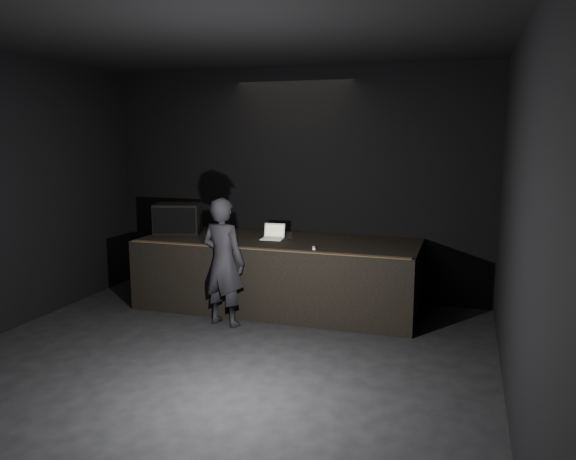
% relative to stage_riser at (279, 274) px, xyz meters
% --- Properties ---
extents(ground, '(7.00, 7.00, 0.00)m').
position_rel_stage_riser_xyz_m(ground, '(0.00, -2.73, -0.50)').
color(ground, black).
rests_on(ground, ground).
extents(room_walls, '(6.10, 7.10, 3.52)m').
position_rel_stage_riser_xyz_m(room_walls, '(0.00, -2.73, 1.52)').
color(room_walls, black).
rests_on(room_walls, ground).
extents(stage_riser, '(4.00, 1.50, 1.00)m').
position_rel_stage_riser_xyz_m(stage_riser, '(0.00, 0.00, 0.00)').
color(stage_riser, black).
rests_on(stage_riser, ground).
extents(riser_lip, '(3.92, 0.10, 0.01)m').
position_rel_stage_riser_xyz_m(riser_lip, '(0.00, -0.71, 0.51)').
color(riser_lip, brown).
rests_on(riser_lip, stage_riser).
extents(stage_monitor, '(0.78, 0.66, 0.45)m').
position_rel_stage_riser_xyz_m(stage_monitor, '(-1.67, 0.09, 0.73)').
color(stage_monitor, black).
rests_on(stage_monitor, stage_riser).
extents(cable, '(0.75, 0.52, 0.02)m').
position_rel_stage_riser_xyz_m(cable, '(-1.60, 0.58, 0.51)').
color(cable, black).
rests_on(cable, stage_riser).
extents(laptop, '(0.33, 0.29, 0.21)m').
position_rel_stage_riser_xyz_m(laptop, '(-0.10, 0.07, 0.56)').
color(laptop, silver).
rests_on(laptop, stage_riser).
extents(beer_can, '(0.06, 0.06, 0.15)m').
position_rel_stage_riser_xyz_m(beer_can, '(-0.67, -0.52, 0.58)').
color(beer_can, silver).
rests_on(beer_can, stage_riser).
extents(plastic_cup, '(0.09, 0.09, 0.11)m').
position_rel_stage_riser_xyz_m(plastic_cup, '(0.15, 0.06, 0.55)').
color(plastic_cup, white).
rests_on(plastic_cup, stage_riser).
extents(wii_remote, '(0.07, 0.14, 0.03)m').
position_rel_stage_riser_xyz_m(wii_remote, '(0.65, -0.47, 0.51)').
color(wii_remote, white).
rests_on(wii_remote, stage_riser).
extents(person, '(0.69, 0.53, 1.70)m').
position_rel_stage_riser_xyz_m(person, '(-0.44, -0.95, 0.35)').
color(person, black).
rests_on(person, ground).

